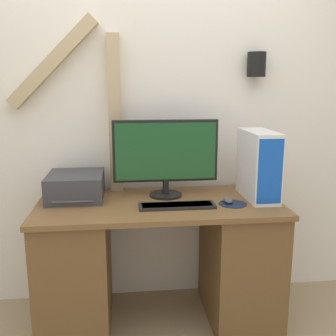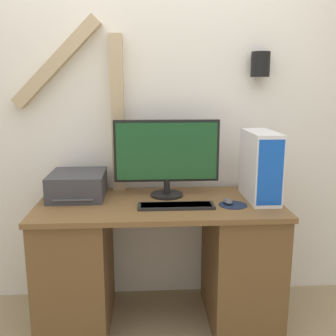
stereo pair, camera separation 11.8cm
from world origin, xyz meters
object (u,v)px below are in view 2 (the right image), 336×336
(printer, at_px, (78,185))
(keyboard, at_px, (176,206))
(monitor, at_px, (167,154))
(mouse, at_px, (228,201))
(computer_tower, at_px, (260,166))

(printer, bearing_deg, keyboard, -22.51)
(monitor, height_order, mouse, monitor)
(monitor, relative_size, mouse, 6.76)
(keyboard, distance_m, printer, 0.64)
(keyboard, xyz_separation_m, mouse, (0.31, 0.04, 0.01))
(computer_tower, bearing_deg, printer, 174.30)
(mouse, bearing_deg, computer_tower, 23.35)
(keyboard, bearing_deg, monitor, 99.44)
(keyboard, relative_size, mouse, 4.55)
(keyboard, bearing_deg, mouse, 8.07)
(keyboard, bearing_deg, printer, 157.49)
(monitor, height_order, computer_tower, monitor)
(keyboard, xyz_separation_m, computer_tower, (0.52, 0.13, 0.20))
(monitor, distance_m, keyboard, 0.35)
(keyboard, relative_size, computer_tower, 1.05)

